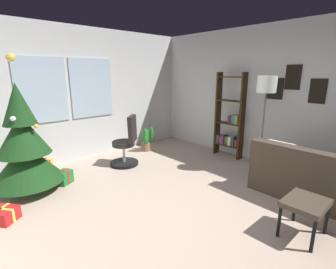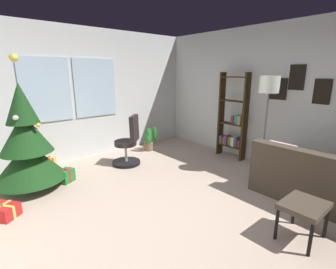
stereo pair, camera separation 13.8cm
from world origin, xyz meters
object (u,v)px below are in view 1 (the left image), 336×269
floor_lamp (266,93)px  gift_box_gold (44,167)px  gift_box_green (64,177)px  potted_plant (146,140)px  bookshelf (230,121)px  office_chair (126,146)px  holiday_tree (24,148)px  footstool (305,205)px  gift_box_red (2,215)px

floor_lamp → gift_box_gold: bearing=138.0°
gift_box_green → gift_box_gold: 0.69m
potted_plant → gift_box_gold: bearing=174.4°
potted_plant → floor_lamp: bearing=-73.1°
gift_box_gold → bookshelf: bookshelf is taller
office_chair → floor_lamp: floor_lamp is taller
gift_box_green → office_chair: size_ratio=0.31×
gift_box_green → holiday_tree: bearing=167.2°
gift_box_green → footstool: bearing=-65.0°
gift_box_red → office_chair: 2.32m
gift_box_red → gift_box_green: (0.97, 0.55, 0.02)m
footstool → floor_lamp: (1.34, 1.22, 1.09)m
bookshelf → potted_plant: 1.94m
holiday_tree → gift_box_green: holiday_tree is taller
gift_box_gold → office_chair: size_ratio=0.35×
footstool → gift_box_red: footstool is taller
gift_box_red → office_chair: size_ratio=0.43×
bookshelf → gift_box_red: bearing=173.2°
gift_box_red → bookshelf: size_ratio=0.24×
footstool → bookshelf: bookshelf is taller
holiday_tree → floor_lamp: 3.99m
gift_box_red → potted_plant: 3.24m
gift_box_gold → potted_plant: size_ratio=0.61×
footstool → gift_box_green: bearing=115.0°
floor_lamp → potted_plant: (-0.74, 2.43, -1.19)m
gift_box_red → floor_lamp: bearing=-20.4°
gift_box_green → potted_plant: 2.15m
footstool → holiday_tree: 3.86m
office_chair → potted_plant: size_ratio=1.73×
gift_box_green → bookshelf: size_ratio=0.17×
gift_box_green → bookshelf: bearing=-18.2°
gift_box_red → gift_box_green: bearing=29.7°
gift_box_red → potted_plant: size_ratio=0.74×
gift_box_green → potted_plant: (2.09, 0.46, 0.16)m
holiday_tree → gift_box_gold: holiday_tree is taller
bookshelf → potted_plant: bearing=125.9°
footstool → potted_plant: size_ratio=0.87×
office_chair → gift_box_green: bearing=-179.3°
holiday_tree → gift_box_red: holiday_tree is taller
gift_box_green → potted_plant: potted_plant is taller
gift_box_gold → potted_plant: potted_plant is taller
gift_box_green → office_chair: office_chair is taller
holiday_tree → gift_box_green: size_ratio=6.66×
gift_box_red → potted_plant: (3.07, 1.02, 0.18)m
holiday_tree → potted_plant: bearing=7.8°
gift_box_red → gift_box_green: size_ratio=1.38×
holiday_tree → gift_box_gold: bearing=56.7°
gift_box_gold → bookshelf: size_ratio=0.19×
holiday_tree → gift_box_gold: size_ratio=5.91×
holiday_tree → gift_box_green: bearing=-12.8°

